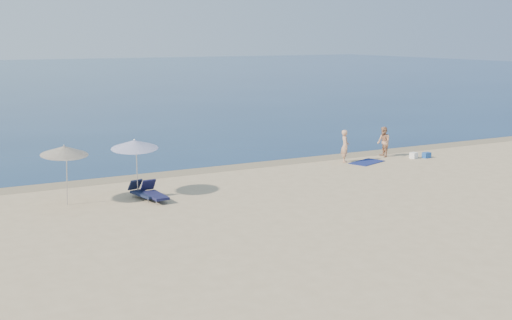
{
  "coord_description": "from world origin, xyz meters",
  "views": [
    {
      "loc": [
        -17.23,
        -9.79,
        6.67
      ],
      "look_at": [
        -3.78,
        16.0,
        1.0
      ],
      "focal_mm": 45.0,
      "sensor_mm": 36.0,
      "label": 1
    }
  ],
  "objects_px": {
    "person_left": "(345,146)",
    "blue_cooler": "(427,155)",
    "umbrella_near": "(135,144)",
    "person_right": "(384,142)"
  },
  "relations": [
    {
      "from": "person_right",
      "to": "umbrella_near",
      "type": "xyz_separation_m",
      "value": [
        -14.91,
        -2.3,
        1.38
      ]
    },
    {
      "from": "person_right",
      "to": "blue_cooler",
      "type": "height_order",
      "value": "person_right"
    },
    {
      "from": "person_left",
      "to": "blue_cooler",
      "type": "bearing_deg",
      "value": -76.49
    },
    {
      "from": "person_left",
      "to": "blue_cooler",
      "type": "height_order",
      "value": "person_left"
    },
    {
      "from": "person_right",
      "to": "person_left",
      "type": "bearing_deg",
      "value": -70.46
    },
    {
      "from": "umbrella_near",
      "to": "blue_cooler",
      "type": "bearing_deg",
      "value": 20.86
    },
    {
      "from": "blue_cooler",
      "to": "umbrella_near",
      "type": "distance_m",
      "value": 16.98
    },
    {
      "from": "person_left",
      "to": "person_right",
      "type": "height_order",
      "value": "person_left"
    },
    {
      "from": "person_right",
      "to": "umbrella_near",
      "type": "distance_m",
      "value": 15.15
    },
    {
      "from": "person_right",
      "to": "blue_cooler",
      "type": "distance_m",
      "value": 2.46
    }
  ]
}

